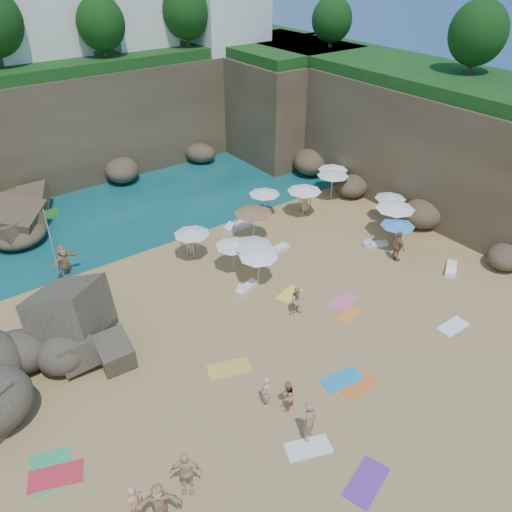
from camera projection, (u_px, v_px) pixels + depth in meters
ground at (260, 330)px, 24.44m from camera, size 120.00×120.00×0.00m
seawater at (60, 152)px, 44.75m from camera, size 120.00×120.00×0.00m
cliff_back at (94, 117)px, 40.21m from camera, size 44.00×8.00×8.00m
cliff_right at (399, 132)px, 37.21m from camera, size 8.00×30.00×8.00m
cliff_corner at (278, 100)px, 44.33m from camera, size 10.00×12.00×8.00m
clifftop_buildings at (86, 16)px, 37.32m from camera, size 28.48×9.48×7.00m
clifftop_trees at (145, 24)px, 33.97m from camera, size 35.60×23.82×4.40m
rock_outcrop at (38, 378)px, 21.78m from camera, size 8.16×6.74×2.89m
flag_pole at (52, 233)px, 27.26m from camera, size 0.79×0.13×4.08m
parasol_0 at (192, 232)px, 28.89m from camera, size 2.13×2.13×2.01m
parasol_1 at (252, 243)px, 27.63m from camera, size 2.24×2.24×2.12m
parasol_2 at (264, 192)px, 33.43m from camera, size 2.10×2.10×1.99m
parasol_3 at (333, 168)px, 36.77m from camera, size 2.19×2.19×2.07m
parasol_4 at (333, 173)px, 35.66m from camera, size 2.28×2.28×2.16m
parasol_5 at (258, 254)px, 26.79m from camera, size 2.16×2.16×2.04m
parasol_6 at (253, 211)px, 30.60m from camera, size 2.40×2.40×2.27m
parasol_7 at (305, 189)px, 33.43m from camera, size 2.32×2.32×2.19m
parasol_8 at (391, 196)px, 32.94m from camera, size 2.06×2.06×1.95m
parasol_9 at (234, 244)px, 27.86m from camera, size 2.07×2.07×1.96m
parasol_10 at (398, 223)px, 29.84m from camera, size 2.05×2.05×1.94m
parasol_11 at (395, 206)px, 31.00m from camera, size 2.46×2.46×2.32m
lounger_0 at (277, 249)px, 30.50m from camera, size 1.65×0.64×0.25m
lounger_1 at (250, 221)px, 33.53m from camera, size 1.61×0.70×0.24m
lounger_2 at (238, 227)px, 32.86m from camera, size 1.91×0.71×0.29m
lounger_3 at (247, 288)px, 27.18m from camera, size 1.62×0.98×0.24m
lounger_4 at (375, 244)px, 31.02m from camera, size 1.60×1.13×0.24m
lounger_5 at (451, 269)px, 28.73m from camera, size 1.69×1.30×0.25m
towel_2 at (359, 384)px, 21.44m from camera, size 1.93×1.11×0.03m
towel_3 at (50, 459)px, 18.37m from camera, size 1.61×1.15×0.03m
towel_4 at (229, 369)px, 22.23m from camera, size 2.13×1.52×0.03m
towel_5 at (308, 448)px, 18.78m from camera, size 1.93×1.43×0.03m
towel_6 at (366, 482)px, 17.60m from camera, size 2.13×1.50×0.03m
towel_7 at (56, 476)px, 17.79m from camera, size 2.11×1.54×0.03m
towel_8 at (342, 379)px, 21.69m from camera, size 1.97×1.19×0.03m
towel_9 at (344, 301)px, 26.34m from camera, size 1.78×1.17×0.03m
towel_10 at (349, 314)px, 25.42m from camera, size 1.62×1.04×0.03m
towel_11 at (57, 478)px, 17.75m from camera, size 1.97×1.25×0.03m
towel_12 at (289, 294)px, 26.89m from camera, size 1.72×1.22×0.03m
towel_13 at (453, 326)px, 24.65m from camera, size 1.63×0.82×0.03m
person_stand_0 at (135, 504)px, 16.09m from camera, size 0.71×0.62×1.64m
person_stand_1 at (287, 396)px, 19.99m from camera, size 0.87×0.79×1.45m
person_stand_2 at (189, 242)px, 29.78m from camera, size 1.12×1.18×1.78m
person_stand_3 at (398, 246)px, 29.20m from camera, size 0.71×1.22×1.95m
person_stand_4 at (305, 200)px, 34.54m from camera, size 0.98×0.92×1.80m
person_stand_5 at (64, 261)px, 27.94m from camera, size 1.82×1.24×1.91m
person_stand_6 at (266, 392)px, 20.14m from camera, size 0.45×0.59×1.48m
person_lie_1 at (187, 485)px, 17.26m from camera, size 2.00×2.19×0.46m
person_lie_4 at (308, 434)px, 19.06m from camera, size 1.41×1.96×0.44m
person_lie_5 at (297, 309)px, 25.34m from camera, size 1.19×1.72×0.59m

